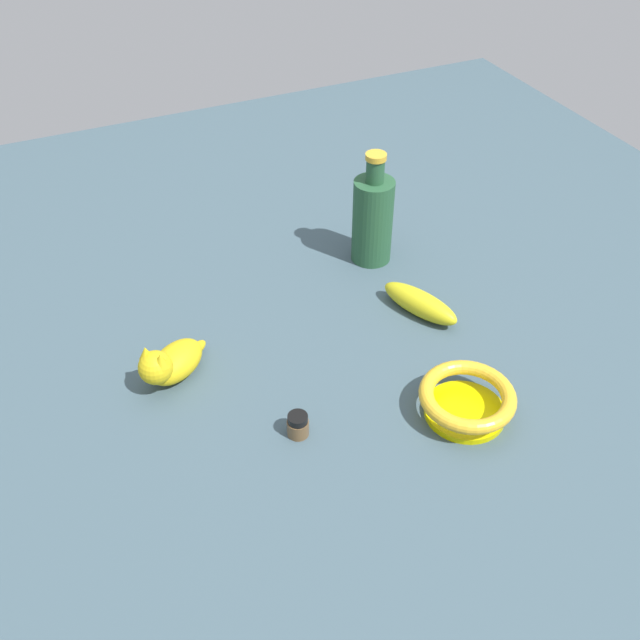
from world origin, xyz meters
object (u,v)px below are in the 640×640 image
Objects in this scene: bottle_tall at (373,218)px; cat_figurine at (170,363)px; nail_polish_jar at (298,425)px; bowl at (467,400)px; banana at (420,303)px.

cat_figurine is at bearing 110.73° from bottle_tall.
nail_polish_jar is 0.30× the size of cat_figurine.
nail_polish_jar is 0.23m from cat_figurine.
nail_polish_jar is at bearing 74.51° from bowl.
bowl is 0.43m from bottle_tall.
cat_figurine reaches higher than banana.
bottle_tall is 1.75× the size of cat_figurine.
nail_polish_jar is 0.26× the size of bowl.
bottle_tall reaches higher than cat_figurine.
bowl is (-0.07, -0.25, 0.01)m from nail_polish_jar.
nail_polish_jar is 0.35m from banana.
bottle_tall reaches higher than bowl.
banana is at bearing 180.00° from bottle_tall.
bottle_tall is 1.45× the size of banana.
banana is at bearing -92.51° from cat_figurine.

